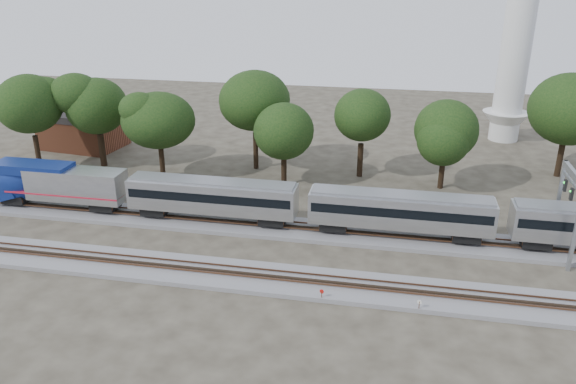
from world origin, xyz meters
name	(u,v)px	position (x,y,z in m)	size (l,w,h in m)	color
ground	(283,259)	(0.00, 0.00, 0.00)	(160.00, 160.00, 0.00)	#383328
track_far	(295,229)	(0.00, 6.00, 0.21)	(160.00, 5.00, 0.73)	slate
track_near	(273,279)	(0.00, -4.00, 0.21)	(160.00, 5.00, 0.73)	slate
train	(505,218)	(19.86, 6.00, 3.22)	(109.79, 3.13, 4.62)	silver
switch_stand_red	(322,294)	(4.49, -6.32, 0.72)	(0.36, 0.11, 1.13)	#512D19
switch_stand_white	(419,305)	(12.07, -6.39, 0.74)	(0.36, 0.14, 1.16)	#512D19
switch_lever	(352,298)	(6.88, -5.53, 0.15)	(0.50, 0.30, 0.30)	#512D19
signal_gantry	(570,195)	(25.07, 6.00, 5.93)	(0.57, 6.69, 8.14)	gray
brick_building	(83,129)	(-35.87, 28.16, 2.68)	(11.99, 9.18, 5.33)	brown
tree_0	(29,104)	(-35.98, 17.18, 8.92)	(9.08, 9.08, 12.80)	black
tree_1	(97,106)	(-28.87, 20.76, 8.15)	(8.30, 8.30, 11.70)	black
tree_2	(158,120)	(-19.38, 18.32, 7.36)	(7.51, 7.51, 10.58)	black
tree_3	(255,100)	(-8.55, 23.78, 9.11)	(9.27, 9.27, 13.07)	black
tree_4	(284,131)	(-3.73, 18.72, 6.73)	(6.87, 6.87, 9.68)	black
tree_5	(362,115)	(5.16, 23.45, 7.97)	(8.12, 8.12, 11.45)	black
tree_6	(446,130)	(15.09, 21.18, 7.25)	(7.39, 7.39, 10.42)	black
tree_7	(569,109)	(29.97, 28.37, 8.70)	(8.86, 8.86, 12.49)	black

